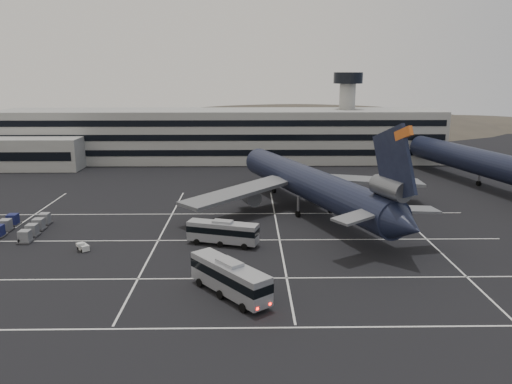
% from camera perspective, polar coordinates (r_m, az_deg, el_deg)
% --- Properties ---
extents(ground, '(260.00, 260.00, 0.00)m').
position_cam_1_polar(ground, '(70.95, -6.88, -6.57)').
color(ground, black).
rests_on(ground, ground).
extents(lane_markings, '(90.00, 55.62, 0.01)m').
position_cam_1_polar(lane_markings, '(71.54, -6.06, -6.37)').
color(lane_markings, silver).
rests_on(lane_markings, ground).
extents(terminal, '(125.00, 26.00, 24.00)m').
position_cam_1_polar(terminal, '(138.83, -5.21, 6.40)').
color(terminal, gray).
rests_on(terminal, ground).
extents(hills, '(352.00, 180.00, 44.00)m').
position_cam_1_polar(hills, '(239.23, 1.64, 4.93)').
color(hills, '#38332B').
rests_on(hills, ground).
extents(trijet_main, '(44.33, 55.56, 18.08)m').
position_cam_1_polar(trijet_main, '(87.46, 6.31, 0.93)').
color(trijet_main, black).
rests_on(trijet_main, ground).
extents(trijet_far, '(22.00, 57.17, 18.08)m').
position_cam_1_polar(trijet_far, '(117.40, 24.61, 3.13)').
color(trijet_far, black).
rests_on(trijet_far, ground).
extents(bus_near, '(9.44, 10.90, 4.15)m').
position_cam_1_polar(bus_near, '(56.08, -3.02, -9.64)').
color(bus_near, '#A2A4AA').
rests_on(bus_near, ground).
extents(bus_far, '(10.58, 5.34, 3.65)m').
position_cam_1_polar(bus_far, '(71.96, -3.82, -4.52)').
color(bus_far, '#A2A4AA').
rests_on(bus_far, ground).
extents(tug_b, '(2.10, 2.22, 1.24)m').
position_cam_1_polar(tug_b, '(73.97, -19.11, -5.95)').
color(tug_b, silver).
rests_on(tug_b, ground).
extents(uld_cluster, '(7.73, 11.67, 1.85)m').
position_cam_1_polar(uld_cluster, '(85.29, -25.49, -3.71)').
color(uld_cluster, '#2D2D30').
rests_on(uld_cluster, ground).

